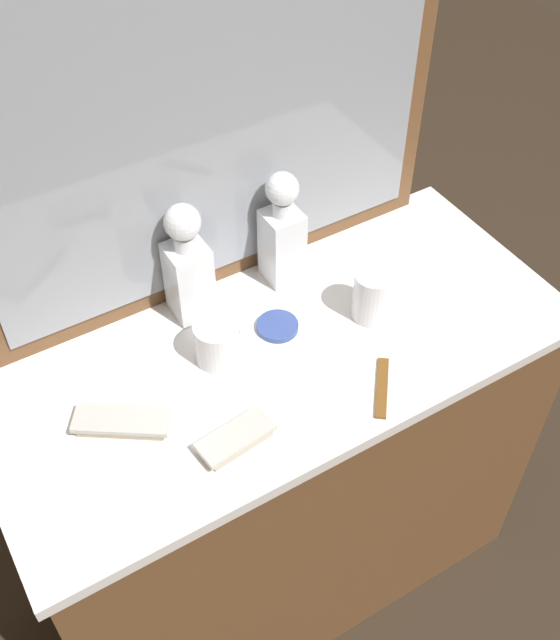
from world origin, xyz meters
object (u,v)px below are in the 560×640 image
object	(u,v)px
porcelain_dish	(277,326)
tortoiseshell_comb	(382,388)
silver_brush_far_right	(122,422)
crystal_decanter_left	(188,272)
crystal_tumbler_far_left	(373,296)
crystal_decanter_rear	(282,238)
crystal_tumbler_left	(218,343)
silver_brush_right	(235,439)

from	to	relation	value
porcelain_dish	tortoiseshell_comb	distance (m)	0.24
silver_brush_far_right	crystal_decanter_left	bearing A→B (deg)	39.68
crystal_tumbler_far_left	porcelain_dish	distance (m)	0.19
crystal_decanter_rear	silver_brush_far_right	bearing A→B (deg)	-156.81
crystal_tumbler_left	tortoiseshell_comb	size ratio (longest dim) A/B	0.72
crystal_decanter_left	tortoiseshell_comb	distance (m)	0.42
crystal_tumbler_left	crystal_tumbler_far_left	bearing A→B (deg)	-10.06
porcelain_dish	crystal_tumbler_left	bearing A→B (deg)	-176.96
crystal_tumbler_left	tortoiseshell_comb	bearing A→B (deg)	-45.15
crystal_decanter_rear	silver_brush_far_right	world-z (taller)	crystal_decanter_rear
crystal_tumbler_far_left	silver_brush_far_right	distance (m)	0.53
porcelain_dish	tortoiseshell_comb	bearing A→B (deg)	-69.29
silver_brush_far_right	silver_brush_right	xyz separation A→B (m)	(0.15, -0.13, -0.00)
crystal_decanter_rear	crystal_tumbler_left	world-z (taller)	crystal_decanter_rear
crystal_decanter_left	crystal_decanter_rear	size ratio (longest dim) A/B	1.02
tortoiseshell_comb	porcelain_dish	bearing A→B (deg)	110.71
crystal_decanter_left	crystal_tumbler_far_left	world-z (taller)	crystal_decanter_left
crystal_tumbler_far_left	silver_brush_right	xyz separation A→B (m)	(-0.37, -0.13, -0.04)
crystal_decanter_rear	tortoiseshell_comb	bearing A→B (deg)	-90.08
crystal_decanter_rear	crystal_tumbler_left	distance (m)	0.26
crystal_decanter_left	crystal_tumbler_far_left	size ratio (longest dim) A/B	2.42
silver_brush_right	tortoiseshell_comb	size ratio (longest dim) A/B	1.17
crystal_tumbler_left	tortoiseshell_comb	distance (m)	0.31
silver_brush_right	porcelain_dish	bearing A→B (deg)	44.18
crystal_tumbler_left	silver_brush_right	size ratio (longest dim) A/B	0.62
silver_brush_right	porcelain_dish	size ratio (longest dim) A/B	1.72
crystal_decanter_left	silver_brush_far_right	world-z (taller)	crystal_decanter_left
crystal_tumbler_left	crystal_decanter_left	bearing A→B (deg)	84.60
crystal_tumbler_far_left	silver_brush_right	size ratio (longest dim) A/B	0.76
crystal_tumbler_far_left	silver_brush_far_right	size ratio (longest dim) A/B	0.63
crystal_decanter_left	tortoiseshell_comb	size ratio (longest dim) A/B	2.15
crystal_tumbler_far_left	silver_brush_far_right	xyz separation A→B (m)	(-0.52, 0.00, -0.04)
porcelain_dish	tortoiseshell_comb	size ratio (longest dim) A/B	0.68
silver_brush_far_right	tortoiseshell_comb	size ratio (longest dim) A/B	1.42
crystal_decanter_rear	silver_brush_right	bearing A→B (deg)	-131.82
crystal_decanter_left	silver_brush_far_right	distance (m)	0.31
crystal_decanter_left	crystal_tumbler_left	xyz separation A→B (m)	(-0.01, -0.14, -0.06)
crystal_tumbler_far_left	crystal_tumbler_left	distance (m)	0.31
crystal_tumbler_far_left	crystal_tumbler_left	size ratio (longest dim) A/B	1.23
tortoiseshell_comb	silver_brush_right	bearing A→B (deg)	173.52
crystal_decanter_left	crystal_tumbler_left	bearing A→B (deg)	-95.40
crystal_decanter_rear	crystal_tumbler_far_left	xyz separation A→B (m)	(0.09, -0.19, -0.05)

